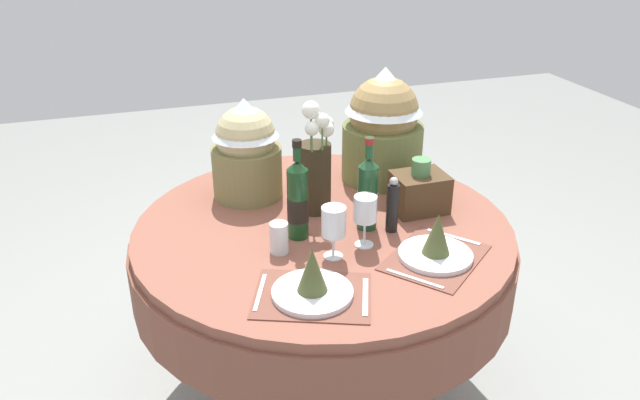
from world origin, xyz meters
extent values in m
plane|color=gray|center=(0.00, 0.00, 0.00)|extent=(8.00, 8.00, 0.00)
cylinder|color=brown|center=(0.00, 0.00, 0.74)|extent=(1.34, 1.34, 0.04)
cylinder|color=brown|center=(0.00, 0.00, 0.62)|extent=(1.37, 1.37, 0.20)
cylinder|color=black|center=(0.00, 0.00, 0.38)|extent=(0.12, 0.12, 0.69)
cylinder|color=black|center=(0.00, 0.00, 0.01)|extent=(0.66, 0.66, 0.03)
cube|color=brown|center=(-0.17, -0.41, 0.76)|extent=(0.41, 0.37, 0.00)
cylinder|color=white|center=(-0.17, -0.41, 0.77)|extent=(0.24, 0.24, 0.02)
cone|color=#4C562D|center=(-0.17, -0.41, 0.85)|extent=(0.09, 0.09, 0.14)
cube|color=silver|center=(-0.31, -0.36, 0.77)|extent=(0.08, 0.18, 0.00)
cube|color=silver|center=(-0.03, -0.47, 0.77)|extent=(0.09, 0.18, 0.00)
cube|color=brown|center=(0.27, -0.33, 0.76)|extent=(0.43, 0.42, 0.00)
cylinder|color=white|center=(0.27, -0.33, 0.77)|extent=(0.24, 0.24, 0.02)
cone|color=#4C562D|center=(0.27, -0.33, 0.85)|extent=(0.09, 0.09, 0.14)
cube|color=silver|center=(0.15, -0.43, 0.77)|extent=(0.13, 0.15, 0.00)
cube|color=silver|center=(0.39, -0.24, 0.77)|extent=(0.13, 0.16, 0.00)
cylinder|color=#332819|center=(0.01, 0.12, 0.89)|extent=(0.12, 0.12, 0.26)
sphere|color=white|center=(-0.02, 0.07, 1.16)|extent=(0.06, 0.06, 0.06)
cylinder|color=#4C7038|center=(-0.02, 0.07, 1.08)|extent=(0.01, 0.01, 0.12)
sphere|color=white|center=(0.05, 0.10, 1.10)|extent=(0.05, 0.05, 0.05)
cylinder|color=#4C7038|center=(0.05, 0.10, 1.05)|extent=(0.01, 0.01, 0.06)
sphere|color=white|center=(0.04, 0.08, 1.09)|extent=(0.06, 0.06, 0.06)
cylinder|color=#4C7038|center=(0.04, 0.08, 1.05)|extent=(0.01, 0.01, 0.05)
sphere|color=white|center=(0.01, 0.05, 1.13)|extent=(0.05, 0.05, 0.05)
cylinder|color=#4C7038|center=(0.01, 0.05, 1.07)|extent=(0.01, 0.01, 0.09)
sphere|color=white|center=(-0.02, 0.05, 1.11)|extent=(0.05, 0.05, 0.05)
cylinder|color=#4C7038|center=(-0.02, 0.05, 1.06)|extent=(0.01, 0.01, 0.07)
cylinder|color=#194223|center=(0.14, -0.07, 0.88)|extent=(0.07, 0.07, 0.23)
cylinder|color=silver|center=(0.14, -0.07, 0.86)|extent=(0.07, 0.07, 0.08)
cone|color=#194223|center=(0.14, -0.07, 1.01)|extent=(0.07, 0.07, 0.03)
cylinder|color=#194223|center=(0.14, -0.07, 1.06)|extent=(0.03, 0.03, 0.07)
cylinder|color=maroon|center=(0.14, -0.07, 1.09)|extent=(0.03, 0.03, 0.02)
cylinder|color=#143819|center=(-0.11, -0.06, 0.89)|extent=(0.07, 0.07, 0.25)
cylinder|color=black|center=(-0.11, -0.06, 0.87)|extent=(0.07, 0.07, 0.08)
cone|color=#143819|center=(-0.11, -0.06, 1.03)|extent=(0.07, 0.07, 0.03)
cylinder|color=#143819|center=(-0.11, -0.06, 1.08)|extent=(0.03, 0.03, 0.07)
cylinder|color=black|center=(-0.11, -0.06, 1.10)|extent=(0.03, 0.03, 0.02)
cylinder|color=silver|center=(-0.04, -0.22, 0.76)|extent=(0.06, 0.06, 0.00)
cylinder|color=silver|center=(-0.04, -0.22, 0.80)|extent=(0.01, 0.01, 0.08)
cylinder|color=silver|center=(-0.04, -0.22, 0.89)|extent=(0.08, 0.08, 0.10)
cylinder|color=silver|center=(0.08, -0.19, 0.76)|extent=(0.06, 0.06, 0.00)
cylinder|color=silver|center=(0.08, -0.19, 0.81)|extent=(0.01, 0.01, 0.09)
cylinder|color=silver|center=(0.08, -0.19, 0.90)|extent=(0.08, 0.08, 0.09)
cylinder|color=silver|center=(-0.20, -0.14, 0.81)|extent=(0.06, 0.06, 0.11)
cylinder|color=black|center=(0.21, -0.12, 0.85)|extent=(0.04, 0.04, 0.17)
sphere|color=#B7B7BC|center=(0.21, -0.12, 0.95)|extent=(0.03, 0.03, 0.03)
cylinder|color=olive|center=(-0.20, 0.32, 0.86)|extent=(0.27, 0.27, 0.20)
sphere|color=#C6B784|center=(-0.20, 0.32, 1.00)|extent=(0.23, 0.23, 0.23)
cone|color=silver|center=(-0.20, 0.32, 1.08)|extent=(0.25, 0.25, 0.15)
cylinder|color=olive|center=(0.36, 0.32, 0.88)|extent=(0.33, 0.33, 0.23)
sphere|color=#9E7F4C|center=(0.36, 0.32, 1.05)|extent=(0.28, 0.28, 0.28)
cone|color=silver|center=(0.36, 0.32, 1.14)|extent=(0.31, 0.31, 0.18)
cube|color=#47331E|center=(0.37, 0.00, 0.83)|extent=(0.19, 0.16, 0.14)
cylinder|color=#4C7F4C|center=(0.37, 0.00, 0.93)|extent=(0.07, 0.07, 0.06)
camera|label=1|loc=(-0.62, -1.89, 1.82)|focal=35.51mm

